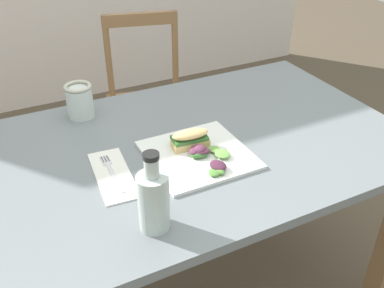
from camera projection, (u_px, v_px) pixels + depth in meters
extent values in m
cube|color=slate|center=(186.00, 148.00, 1.35)|extent=(1.39, 0.85, 0.03)
cube|color=#8E6642|center=(273.00, 145.00, 2.05)|extent=(0.07, 0.07, 0.71)
cylinder|color=#8E6642|center=(122.00, 169.00, 2.13)|extent=(0.03, 0.03, 0.43)
cylinder|color=#8E6642|center=(190.00, 161.00, 2.19)|extent=(0.03, 0.03, 0.43)
cylinder|color=#8E6642|center=(117.00, 134.00, 2.41)|extent=(0.03, 0.03, 0.43)
cylinder|color=#8E6642|center=(177.00, 127.00, 2.47)|extent=(0.03, 0.03, 0.43)
cube|color=#8E6642|center=(149.00, 109.00, 2.18)|extent=(0.49, 0.49, 0.02)
cylinder|color=#8E6642|center=(108.00, 57.00, 2.18)|extent=(0.03, 0.03, 0.42)
cylinder|color=#8E6642|center=(175.00, 52.00, 2.24)|extent=(0.03, 0.03, 0.42)
cube|color=#8E6642|center=(140.00, 19.00, 2.11)|extent=(0.36, 0.12, 0.06)
cube|color=white|center=(198.00, 155.00, 1.29)|extent=(0.29, 0.29, 0.01)
cube|color=#DBB270|center=(190.00, 143.00, 1.31)|extent=(0.12, 0.06, 0.02)
cube|color=#3D7033|center=(190.00, 138.00, 1.31)|extent=(0.11, 0.07, 0.01)
ellipsoid|color=#DBB270|center=(190.00, 134.00, 1.29)|extent=(0.12, 0.06, 0.02)
ellipsoid|color=#3D7033|center=(200.00, 154.00, 1.27)|extent=(0.06, 0.04, 0.02)
ellipsoid|color=#518438|center=(215.00, 172.00, 1.20)|extent=(0.06, 0.05, 0.01)
ellipsoid|color=#6B9E47|center=(222.00, 154.00, 1.26)|extent=(0.05, 0.05, 0.01)
ellipsoid|color=#602D47|center=(200.00, 149.00, 1.27)|extent=(0.05, 0.05, 0.02)
ellipsoid|color=#518438|center=(218.00, 169.00, 1.20)|extent=(0.03, 0.06, 0.01)
ellipsoid|color=#3D7033|center=(200.00, 151.00, 1.26)|extent=(0.04, 0.05, 0.01)
ellipsoid|color=#4C2338|center=(202.00, 151.00, 1.26)|extent=(0.06, 0.05, 0.01)
ellipsoid|color=#4C2338|center=(218.00, 165.00, 1.21)|extent=(0.05, 0.06, 0.02)
ellipsoid|color=#6B9E47|center=(214.00, 149.00, 1.29)|extent=(0.05, 0.05, 0.01)
ellipsoid|color=#602D47|center=(196.00, 150.00, 1.27)|extent=(0.06, 0.06, 0.02)
cube|color=silver|center=(113.00, 175.00, 1.21)|extent=(0.11, 0.26, 0.00)
cube|color=silver|center=(115.00, 178.00, 1.19)|extent=(0.02, 0.14, 0.00)
cube|color=silver|center=(106.00, 161.00, 1.26)|extent=(0.03, 0.05, 0.00)
cube|color=#38383D|center=(108.00, 158.00, 1.27)|extent=(0.00, 0.03, 0.00)
cube|color=#38383D|center=(105.00, 159.00, 1.26)|extent=(0.00, 0.03, 0.00)
cube|color=#38383D|center=(102.00, 160.00, 1.26)|extent=(0.00, 0.03, 0.00)
cylinder|color=black|center=(154.00, 210.00, 1.01)|extent=(0.07, 0.07, 0.10)
cylinder|color=#B2BCB7|center=(154.00, 202.00, 1.00)|extent=(0.07, 0.07, 0.15)
cylinder|color=#B2BCB7|center=(152.00, 168.00, 0.95)|extent=(0.03, 0.03, 0.05)
cylinder|color=black|center=(151.00, 156.00, 0.93)|extent=(0.04, 0.04, 0.01)
cylinder|color=#C67528|center=(80.00, 105.00, 1.48)|extent=(0.08, 0.08, 0.08)
cylinder|color=silver|center=(80.00, 102.00, 1.47)|extent=(0.09, 0.09, 0.10)
torus|color=#B7B29E|center=(77.00, 86.00, 1.44)|extent=(0.09, 0.09, 0.01)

